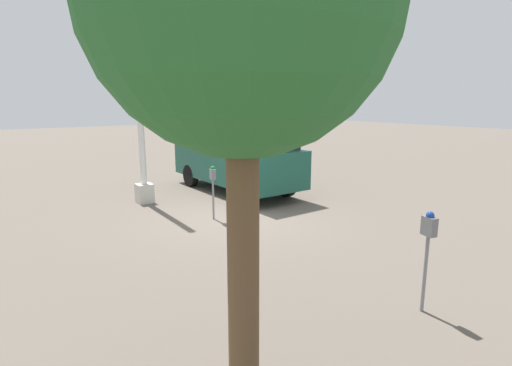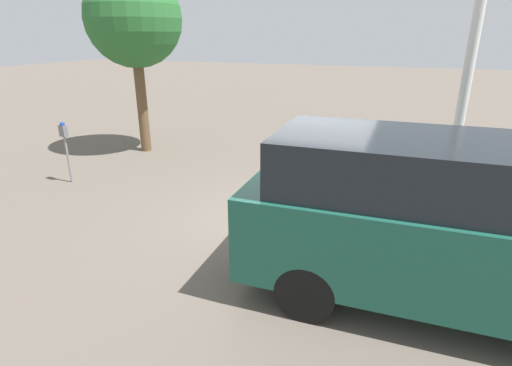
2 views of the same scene
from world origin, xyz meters
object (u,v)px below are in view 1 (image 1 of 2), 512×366
object	(u,v)px
parking_meter_near	(213,180)
parked_van	(236,155)
street_tree	(241,2)
lamp_post	(141,130)
parking_meter_far	(428,239)

from	to	relation	value
parking_meter_near	parked_van	bearing A→B (deg)	-29.00
street_tree	parking_meter_near	bearing A→B (deg)	-26.04
lamp_post	parked_van	bearing A→B (deg)	-95.06
parking_meter_far	lamp_post	world-z (taller)	lamp_post
parked_van	street_tree	bearing A→B (deg)	146.96
parked_van	street_tree	world-z (taller)	street_tree
parking_meter_near	parked_van	world-z (taller)	parked_van
parked_van	parking_meter_near	bearing A→B (deg)	136.13
lamp_post	parked_van	xyz separation A→B (m)	(-0.26, -2.96, -0.90)
parking_meter_near	street_tree	world-z (taller)	street_tree
parking_meter_far	parked_van	xyz separation A→B (m)	(7.92, -1.88, 0.13)
lamp_post	street_tree	bearing A→B (deg)	166.98
parking_meter_near	street_tree	size ratio (longest dim) A/B	0.27
parking_meter_far	lamp_post	distance (m)	8.32
street_tree	lamp_post	bearing A→B (deg)	-13.02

